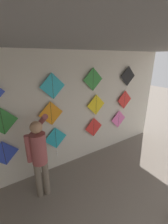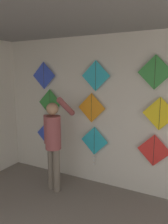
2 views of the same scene
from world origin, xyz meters
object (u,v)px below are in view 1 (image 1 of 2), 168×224
shopkeeper (39,154)px  kite_5 (51,114)px  kite_0 (4,153)px  kite_10 (93,79)px  kite_6 (96,105)px  kite_4 (2,121)px  kite_9 (53,86)px  kite_2 (94,127)px  kite_7 (125,100)px  kite_3 (118,119)px  kite_11 (128,76)px  kite_1 (56,140)px

shopkeeper → kite_5: (0.48, 0.55, 0.51)m
kite_0 → kite_5: (1.03, 0.00, 0.64)m
kite_10 → kite_6: bearing=0.0°
kite_4 → kite_5: 0.95m
kite_0 → kite_9: 1.65m
kite_2 → kite_9: (-1.08, 0.00, 1.23)m
kite_7 → kite_2: bearing=180.0°
shopkeeper → kite_3: bearing=24.4°
kite_5 → kite_6: size_ratio=1.00×
shopkeeper → kite_7: bearing=23.6°
kite_5 → kite_9: bearing=0.0°
kite_11 → kite_5: bearing=180.0°
kite_5 → kite_7: (2.26, 0.00, -0.03)m
kite_1 → kite_9: kite_9 is taller
kite_10 → kite_11: (1.20, 0.00, -0.00)m
kite_10 → kite_11: size_ratio=1.00×
kite_2 → kite_4: size_ratio=1.00×
kite_5 → shopkeeper: bearing=-130.9°
kite_9 → shopkeeper: bearing=-135.3°
kite_1 → kite_4: bearing=179.9°
kite_4 → kite_6: (2.17, 0.00, -0.04)m
kite_4 → kite_9: size_ratio=1.00×
kite_4 → kite_9: 1.17m
shopkeeper → kite_6: 1.86m
shopkeeper → kite_7: size_ratio=3.13×
kite_5 → kite_7: bearing=0.0°
kite_1 → kite_5: bearing=179.1°
kite_7 → kite_9: kite_9 is taller
kite_0 → kite_11: (3.33, 0.00, 1.29)m
kite_1 → kite_10: (1.05, 0.00, 1.32)m
shopkeeper → kite_7: (2.74, 0.55, 0.49)m
kite_7 → kite_6: bearing=180.0°
kite_9 → kite_11: (2.23, 0.00, 0.06)m
kite_0 → kite_5: kite_5 is taller
kite_5 → kite_10: kite_10 is taller
kite_11 → kite_2: bearing=180.0°
kite_11 → kite_7: bearing=180.0°
kite_6 → kite_9: (-1.14, 0.00, 0.60)m
kite_0 → kite_2: (2.19, 0.00, 0.00)m
kite_5 → kite_6: kite_5 is taller
shopkeeper → kite_10: size_ratio=3.13×
shopkeeper → kite_3: 2.62m
kite_3 → kite_9: kite_9 is taller
kite_10 → kite_9: bearing=180.0°
shopkeeper → kite_4: size_ratio=3.13×
kite_4 → kite_0: bearing=180.0°
kite_5 → kite_9: 0.60m
shopkeeper → kite_4: kite_4 is taller
kite_4 → kite_11: size_ratio=1.00×
kite_0 → kite_10: 2.50m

